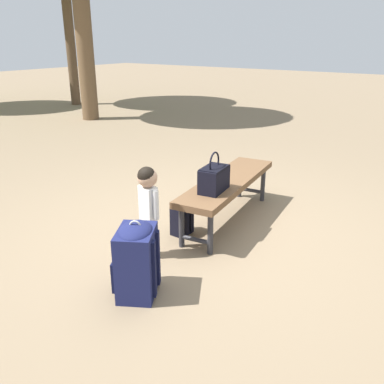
{
  "coord_description": "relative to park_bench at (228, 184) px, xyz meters",
  "views": [
    {
      "loc": [
        2.97,
        2.01,
        1.76
      ],
      "look_at": [
        0.12,
        0.01,
        0.45
      ],
      "focal_mm": 38.58,
      "sensor_mm": 36.0,
      "label": 1
    }
  ],
  "objects": [
    {
      "name": "park_bench",
      "position": [
        0.0,
        0.0,
        0.0
      ],
      "size": [
        1.64,
        0.6,
        0.45
      ],
      "color": "brown",
      "rests_on": "ground"
    },
    {
      "name": "ground_plane",
      "position": [
        0.38,
        -0.09,
        -0.39
      ],
      "size": [
        40.0,
        40.0,
        0.0
      ],
      "primitive_type": "plane",
      "color": "#7F6B51",
      "rests_on": "ground"
    },
    {
      "name": "backpack_large",
      "position": [
        1.47,
        0.12,
        -0.1
      ],
      "size": [
        0.43,
        0.4,
        0.58
      ],
      "color": "#191E4C",
      "rests_on": "ground"
    },
    {
      "name": "backpack_small",
      "position": [
        0.5,
        -0.2,
        -0.23
      ],
      "size": [
        0.2,
        0.18,
        0.33
      ],
      "color": "black",
      "rests_on": "ground"
    },
    {
      "name": "child_standing",
      "position": [
        1.01,
        -0.16,
        0.14
      ],
      "size": [
        0.16,
        0.22,
        0.8
      ],
      "color": "#E5B2C6",
      "rests_on": "ground"
    },
    {
      "name": "handbag",
      "position": [
        0.37,
        0.06,
        0.18
      ],
      "size": [
        0.34,
        0.22,
        0.37
      ],
      "color": "black",
      "rests_on": "park_bench"
    }
  ]
}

